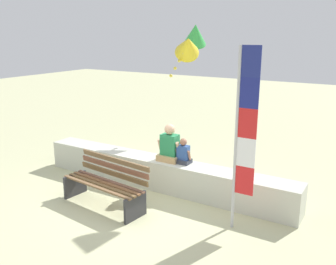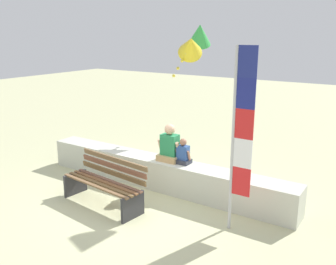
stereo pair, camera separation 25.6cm
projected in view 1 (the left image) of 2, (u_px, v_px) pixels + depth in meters
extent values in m
plane|color=#C1C192|center=(134.00, 204.00, 7.06)|extent=(40.00, 40.00, 0.00)
cube|color=beige|center=(161.00, 173.00, 7.77)|extent=(5.75, 0.55, 0.62)
cube|color=brown|center=(96.00, 187.00, 6.74)|extent=(1.74, 0.27, 0.03)
cube|color=brown|center=(100.00, 185.00, 6.83)|extent=(1.74, 0.27, 0.03)
cube|color=brown|center=(105.00, 183.00, 6.92)|extent=(1.74, 0.27, 0.03)
cube|color=brown|center=(109.00, 181.00, 7.00)|extent=(1.74, 0.27, 0.03)
cube|color=brown|center=(113.00, 174.00, 7.05)|extent=(1.74, 0.25, 0.10)
cube|color=brown|center=(114.00, 167.00, 7.04)|extent=(1.74, 0.25, 0.10)
cube|color=brown|center=(114.00, 160.00, 7.02)|extent=(1.74, 0.25, 0.10)
cube|color=#2D2D33|center=(75.00, 185.00, 7.41)|extent=(0.11, 0.53, 0.45)
cube|color=#2D2D33|center=(135.00, 207.00, 6.45)|extent=(0.11, 0.53, 0.45)
cube|color=tan|center=(170.00, 157.00, 7.61)|extent=(0.45, 0.37, 0.12)
cube|color=#288A52|center=(170.00, 145.00, 7.54)|extent=(0.35, 0.22, 0.43)
cylinder|color=#DFAF89|center=(160.00, 146.00, 7.64)|extent=(0.07, 0.17, 0.31)
cylinder|color=#DFAF89|center=(178.00, 149.00, 7.43)|extent=(0.07, 0.17, 0.31)
sphere|color=#DFAF89|center=(170.00, 129.00, 7.46)|extent=(0.21, 0.21, 0.21)
cube|color=#333743|center=(183.00, 161.00, 7.46)|extent=(0.30, 0.25, 0.08)
cube|color=#2F5498|center=(183.00, 152.00, 7.41)|extent=(0.23, 0.15, 0.29)
cylinder|color=#A06C51|center=(177.00, 153.00, 7.48)|extent=(0.05, 0.12, 0.21)
cylinder|color=#A06C51|center=(189.00, 155.00, 7.34)|extent=(0.05, 0.12, 0.21)
sphere|color=#A06C51|center=(183.00, 142.00, 7.36)|extent=(0.14, 0.14, 0.14)
cylinder|color=#B7B7BC|center=(236.00, 142.00, 5.86)|extent=(0.05, 0.05, 2.99)
cube|color=red|center=(244.00, 181.00, 5.93)|extent=(0.30, 0.02, 0.47)
cube|color=white|center=(246.00, 153.00, 5.81)|extent=(0.30, 0.02, 0.47)
cube|color=red|center=(248.00, 123.00, 5.69)|extent=(0.30, 0.02, 0.47)
cube|color=navy|center=(249.00, 93.00, 5.57)|extent=(0.30, 0.02, 0.47)
cube|color=navy|center=(251.00, 61.00, 5.45)|extent=(0.30, 0.02, 0.47)
cone|color=green|center=(195.00, 34.00, 10.32)|extent=(0.99, 1.05, 0.81)
sphere|color=#389A61|center=(191.00, 41.00, 10.37)|extent=(0.08, 0.08, 0.08)
sphere|color=#389A61|center=(188.00, 48.00, 10.41)|extent=(0.08, 0.08, 0.08)
sphere|color=#389A61|center=(184.00, 54.00, 10.46)|extent=(0.08, 0.08, 0.08)
cone|color=yellow|center=(188.00, 46.00, 8.90)|extent=(0.93, 0.99, 0.81)
sphere|color=yellow|center=(183.00, 53.00, 8.94)|extent=(0.08, 0.08, 0.08)
sphere|color=yellow|center=(179.00, 61.00, 8.99)|extent=(0.08, 0.08, 0.08)
sphere|color=yellow|center=(175.00, 68.00, 9.03)|extent=(0.08, 0.08, 0.08)
sphere|color=yellow|center=(171.00, 76.00, 9.08)|extent=(0.08, 0.08, 0.08)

